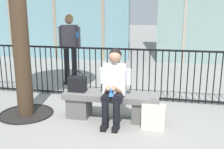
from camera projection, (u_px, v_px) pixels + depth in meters
The scene contains 7 objects.
ground_plane at pixel (111, 118), 4.55m from camera, with size 60.00×60.00×0.00m, color gray.
stone_bench at pixel (111, 103), 4.49m from camera, with size 1.60×0.44×0.45m.
seated_person_with_phone at pixel (114, 84), 4.26m from camera, with size 0.52×0.66×1.21m.
handbag_on_bench at pixel (77, 84), 4.52m from camera, with size 0.30×0.16×0.36m.
shopping_bag at pixel (153, 117), 4.11m from camera, with size 0.35×0.18×0.49m.
bystander_at_railing at pixel (70, 44), 6.51m from camera, with size 0.55×0.40×1.71m.
plaza_railing at pixel (122, 73), 5.47m from camera, with size 8.09×0.04×1.06m.
Camera 1 is at (0.90, -4.15, 1.80)m, focal length 42.63 mm.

